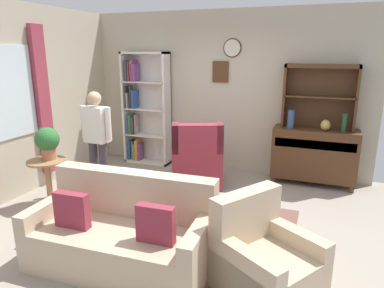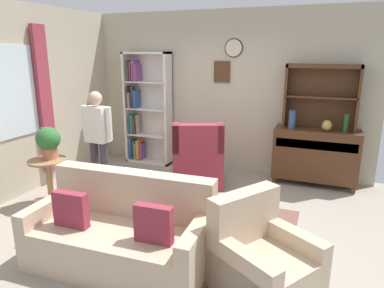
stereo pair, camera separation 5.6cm
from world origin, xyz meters
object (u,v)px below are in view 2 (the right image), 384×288
object	(u,v)px
potted_plant_large	(48,140)
sideboard	(315,154)
bottle_wine	(346,123)
plant_stand	(49,177)
person_reading	(98,136)
coffee_table	(164,198)
wingback_chair	(198,162)
vase_round	(327,125)
armchair_floral	(262,262)
vase_tall	(292,119)
bookshelf	(144,109)
sideboard_hutch	(322,88)
couch_floral	(121,235)
book_stack	(157,188)

from	to	relation	value
potted_plant_large	sideboard	bearing A→B (deg)	31.78
bottle_wine	plant_stand	world-z (taller)	bottle_wine
plant_stand	person_reading	distance (m)	0.88
potted_plant_large	coffee_table	size ratio (longest dim) A/B	0.56
wingback_chair	coffee_table	xyz separation A→B (m)	(0.08, -1.40, -0.03)
person_reading	plant_stand	bearing A→B (deg)	-126.47
vase_round	bottle_wine	size ratio (longest dim) A/B	0.59
coffee_table	armchair_floral	bearing A→B (deg)	-30.46
bottle_wine	plant_stand	bearing A→B (deg)	-151.27
vase_tall	bottle_wine	size ratio (longest dim) A/B	1.02
bookshelf	vase_round	world-z (taller)	bookshelf
person_reading	sideboard_hutch	bearing A→B (deg)	29.70
couch_floral	armchair_floral	size ratio (longest dim) A/B	1.73
person_reading	book_stack	xyz separation A→B (m)	(1.20, -0.49, -0.45)
couch_floral	person_reading	bearing A→B (deg)	132.02
couch_floral	armchair_floral	bearing A→B (deg)	3.47
couch_floral	armchair_floral	world-z (taller)	couch_floral
person_reading	bottle_wine	bearing A→B (deg)	24.02
wingback_chair	coffee_table	size ratio (longest dim) A/B	1.31
armchair_floral	vase_round	bearing A→B (deg)	81.61
book_stack	vase_tall	bearing A→B (deg)	55.22
vase_round	armchair_floral	size ratio (longest dim) A/B	0.16
bookshelf	coffee_table	size ratio (longest dim) A/B	2.62
wingback_chair	bottle_wine	bearing A→B (deg)	16.49
bookshelf	vase_tall	bearing A→B (deg)	-3.42
potted_plant_large	coffee_table	xyz separation A→B (m)	(1.76, -0.00, -0.57)
bottle_wine	potted_plant_large	world-z (taller)	bottle_wine
couch_floral	sideboard_hutch	bearing A→B (deg)	61.38
plant_stand	book_stack	distance (m)	1.64
book_stack	plant_stand	bearing A→B (deg)	-176.77
potted_plant_large	sideboard_hutch	bearing A→B (deg)	33.08
couch_floral	plant_stand	size ratio (longest dim) A/B	2.77
couch_floral	coffee_table	bearing A→B (deg)	87.43
sideboard_hutch	bottle_wine	size ratio (longest dim) A/B	3.83
vase_round	potted_plant_large	distance (m)	4.10
bottle_wine	book_stack	distance (m)	3.01
vase_round	vase_tall	bearing A→B (deg)	-178.51
plant_stand	coffee_table	size ratio (longest dim) A/B	0.83
couch_floral	armchair_floral	distance (m)	1.42
vase_round	book_stack	bearing A→B (deg)	-133.46
book_stack	potted_plant_large	bearing A→B (deg)	-178.76
vase_round	plant_stand	world-z (taller)	vase_round
coffee_table	vase_tall	bearing A→B (deg)	58.03
bookshelf	bottle_wine	xyz separation A→B (m)	(3.54, -0.17, 0.03)
vase_tall	wingback_chair	world-z (taller)	vase_tall
bookshelf	wingback_chair	distance (m)	1.74
sideboard	book_stack	distance (m)	2.74
sideboard_hutch	couch_floral	distance (m)	3.77
vase_round	couch_floral	bearing A→B (deg)	-121.89
armchair_floral	plant_stand	xyz separation A→B (m)	(-3.12, 0.75, 0.12)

